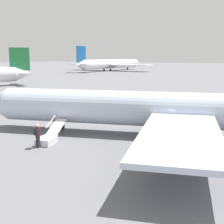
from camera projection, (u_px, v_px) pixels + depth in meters
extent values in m
plane|color=slate|center=(164.00, 136.00, 25.76)|extent=(600.00, 600.00, 0.00)
cylinder|color=silver|center=(165.00, 110.00, 25.36)|extent=(27.63, 11.98, 2.89)
cube|color=silver|center=(180.00, 135.00, 18.02)|extent=(8.25, 12.72, 0.29)
cube|color=silver|center=(184.00, 101.00, 32.13)|extent=(8.25, 12.72, 0.29)
cylinder|color=black|center=(61.00, 126.00, 27.82)|extent=(0.73, 0.40, 0.72)
cylinder|color=#2D2D33|center=(60.00, 121.00, 27.74)|extent=(0.13, 0.13, 0.22)
cylinder|color=black|center=(200.00, 138.00, 23.79)|extent=(0.73, 0.40, 0.72)
cylinder|color=#2D2D33|center=(201.00, 132.00, 23.71)|extent=(0.13, 0.13, 0.22)
cylinder|color=black|center=(199.00, 130.00, 26.28)|extent=(0.73, 0.40, 0.72)
cylinder|color=#2D2D33|center=(200.00, 125.00, 26.20)|extent=(0.13, 0.13, 0.22)
cone|color=silver|center=(24.00, 74.00, 72.45)|extent=(4.74, 5.21, 3.19)
cube|color=#1E6B38|center=(20.00, 59.00, 71.43)|extent=(2.26, 4.20, 5.21)
cube|color=silver|center=(22.00, 73.00, 72.20)|extent=(9.04, 5.81, 0.16)
cylinder|color=white|center=(112.00, 64.00, 146.90)|extent=(4.36, 44.36, 4.09)
cone|color=white|center=(137.00, 63.00, 167.21)|extent=(4.04, 4.53, 4.01)
cone|color=white|center=(80.00, 65.00, 126.26)|extent=(4.04, 5.35, 4.01)
cube|color=#145193|center=(81.00, 54.00, 126.39)|extent=(0.36, 5.73, 6.55)
cube|color=white|center=(80.00, 64.00, 126.59)|extent=(11.48, 2.53, 0.20)
cube|color=white|center=(90.00, 64.00, 151.10)|extent=(18.66, 6.66, 0.41)
cube|color=white|center=(131.00, 65.00, 139.12)|extent=(18.66, 6.66, 0.41)
cylinder|color=black|center=(127.00, 69.00, 159.35)|extent=(0.26, 1.01, 1.01)
cylinder|color=gray|center=(127.00, 67.00, 159.23)|extent=(0.18, 0.18, 0.32)
cylinder|color=black|center=(104.00, 70.00, 144.65)|extent=(0.26, 1.01, 1.01)
cylinder|color=gray|center=(104.00, 68.00, 144.54)|extent=(0.18, 0.18, 0.32)
cylinder|color=black|center=(111.00, 70.00, 142.71)|extent=(0.26, 1.01, 1.01)
cylinder|color=gray|center=(111.00, 68.00, 142.60)|extent=(0.18, 0.18, 0.32)
cube|color=silver|center=(47.00, 141.00, 23.47)|extent=(1.63, 2.06, 0.50)
cube|color=silver|center=(57.00, 127.00, 25.27)|extent=(1.58, 2.41, 0.91)
cube|color=silver|center=(52.00, 120.00, 25.29)|extent=(0.78, 2.12, 0.86)
cube|color=#23232D|center=(38.00, 142.00, 22.49)|extent=(0.28, 0.33, 0.85)
cylinder|color=#4C1E23|center=(38.00, 132.00, 22.36)|extent=(0.36, 0.36, 0.65)
sphere|color=beige|center=(37.00, 126.00, 22.29)|extent=(0.24, 0.24, 0.24)
cube|color=black|center=(36.00, 132.00, 22.10)|extent=(0.32, 0.26, 0.44)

